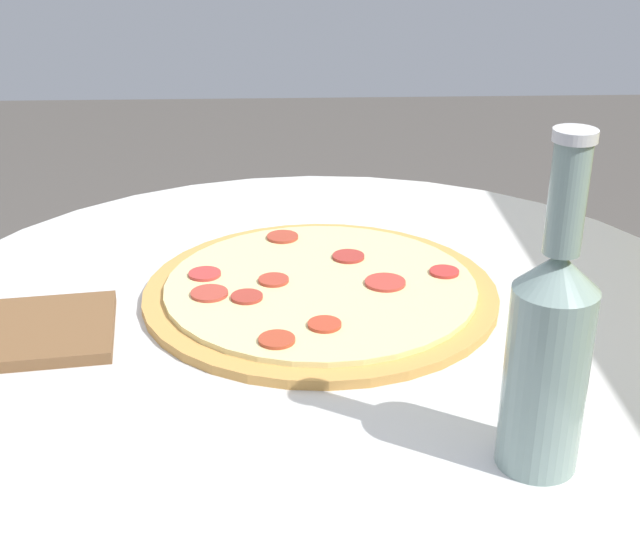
# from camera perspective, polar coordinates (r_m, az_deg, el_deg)

# --- Properties ---
(table) EXTENTS (0.90, 0.90, 0.74)m
(table) POSITION_cam_1_polar(r_m,az_deg,el_deg) (1.03, 0.12, -12.08)
(table) COLOR silver
(table) RESTS_ON ground_plane
(pizza) EXTENTS (0.38, 0.38, 0.02)m
(pizza) POSITION_cam_1_polar(r_m,az_deg,el_deg) (0.95, -0.03, -0.67)
(pizza) COLOR #C68E47
(pizza) RESTS_ON table
(beer_bottle) EXTENTS (0.06, 0.06, 0.27)m
(beer_bottle) POSITION_cam_1_polar(r_m,az_deg,el_deg) (0.67, 14.42, -4.36)
(beer_bottle) COLOR gray
(beer_bottle) RESTS_ON table
(pizza_paddle) EXTENTS (0.15, 0.29, 0.02)m
(pizza_paddle) POSITION_cam_1_polar(r_m,az_deg,el_deg) (0.92, -19.42, -3.25)
(pizza_paddle) COLOR brown
(pizza_paddle) RESTS_ON table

